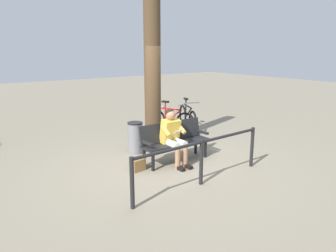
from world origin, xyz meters
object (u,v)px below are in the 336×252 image
Objects in this scene: handbag at (138,165)px; bicycle_black at (153,123)px; person_reading at (173,134)px; bicycle_red at (187,117)px; bench at (174,139)px; litter_bin at (135,138)px; bicycle_silver at (171,121)px; tree_trunk at (152,71)px.

handbag is 2.83m from bicycle_black.
person_reading reaches higher than bicycle_black.
bicycle_red is 1.29m from bicycle_black.
bicycle_black is at bearing -111.59° from bench.
person_reading is at bearing -4.08° from bicycle_black.
person_reading is (0.15, 0.16, 0.16)m from bench.
litter_bin is 1.67m from bicycle_black.
bicycle_black is (1.29, 0.01, 0.00)m from bicycle_red.
handbag is 0.19× the size of bicycle_silver.
bench is at bearing -175.13° from handbag.
litter_bin is at bearing 21.59° from tree_trunk.
person_reading is 1.92m from tree_trunk.
litter_bin is (-0.55, -1.05, 0.26)m from handbag.
bicycle_black is (0.58, -0.06, 0.00)m from bicycle_silver.
person_reading is 0.99m from handbag.
handbag is at bearing -33.17° from bicycle_red.
litter_bin is at bearing -76.84° from person_reading.
bench is 2.26m from bicycle_black.
bicycle_silver is (-1.41, -2.04, -0.15)m from bench.
litter_bin is 2.77m from bicycle_red.
bicycle_black is (-0.97, -2.26, -0.31)m from person_reading.
bicycle_silver is (-1.82, -1.07, -0.02)m from litter_bin.
bench is at bearing -23.64° from bicycle_red.
tree_trunk is at bearing -106.55° from person_reading.
person_reading is 1.60× the size of litter_bin.
bench is 0.27m from person_reading.
person_reading reaches higher than bicycle_silver.
bench is 2.13× the size of litter_bin.
handbag is at bearing -5.82° from person_reading.
person_reading is 0.76× the size of bicycle_red.
person_reading is at bearing 174.28° from handbag.
tree_trunk is (-1.24, -1.32, 1.79)m from handbag.
tree_trunk is 5.09× the size of litter_bin.
bicycle_silver is (-1.14, -0.80, -1.55)m from tree_trunk.
person_reading is 4.00× the size of handbag.
bicycle_black is (-1.24, -1.13, -0.02)m from litter_bin.
handbag is 0.08× the size of tree_trunk.
bicycle_black is (-0.56, -0.86, -1.55)m from tree_trunk.
handbag is (0.97, 0.08, -0.39)m from bench.
bench is at bearing 77.82° from tree_trunk.
bicycle_red is (-3.08, -2.18, 0.24)m from handbag.
bench is 2.48m from bicycle_silver.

